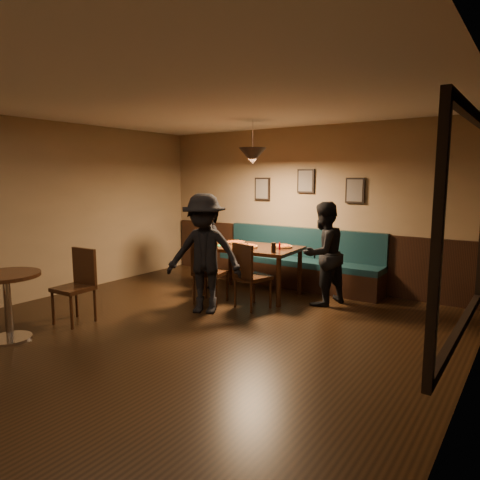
{
  "coord_description": "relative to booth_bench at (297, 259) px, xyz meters",
  "views": [
    {
      "loc": [
        3.46,
        -3.53,
        1.91
      ],
      "look_at": [
        -0.35,
        1.95,
        0.95
      ],
      "focal_mm": 32.54,
      "sensor_mm": 36.0,
      "label": 1
    }
  ],
  "objects": [
    {
      "name": "diner_front",
      "position": [
        -0.4,
        -2.07,
        0.35
      ],
      "size": [
        1.25,
        0.98,
        1.69
      ],
      "primitive_type": "imported",
      "rotation": [
        0.0,
        0.0,
        0.37
      ],
      "color": "black",
      "rests_on": "floor"
    },
    {
      "name": "floor",
      "position": [
        0.0,
        -3.2,
        -0.5
      ],
      "size": [
        7.0,
        7.0,
        0.0
      ],
      "primitive_type": "plane",
      "color": "black",
      "rests_on": "ground"
    },
    {
      "name": "window_glass",
      "position": [
        2.93,
        -2.7,
        1.0
      ],
      "size": [
        0.0,
        2.4,
        2.4
      ],
      "primitive_type": "plane",
      "rotation": [
        1.57,
        0.0,
        -1.57
      ],
      "color": "black",
      "rests_on": "wall_right"
    },
    {
      "name": "picture_right",
      "position": [
        0.9,
        0.27,
        1.2
      ],
      "size": [
        0.32,
        0.04,
        0.42
      ],
      "primitive_type": "cube",
      "color": "black",
      "rests_on": "wall_back"
    },
    {
      "name": "cafe_table",
      "position": [
        -1.6,
        -4.24,
        -0.1
      ],
      "size": [
        0.97,
        0.97,
        0.81
      ],
      "primitive_type": "cylinder",
      "rotation": [
        0.0,
        0.0,
        0.33
      ],
      "color": "black",
      "rests_on": "floor"
    },
    {
      "name": "cafe_chair_far",
      "position": [
        -1.52,
        -3.42,
        -0.01
      ],
      "size": [
        0.46,
        0.46,
        0.98
      ],
      "primitive_type": null,
      "rotation": [
        0.0,
        0.0,
        3.2
      ],
      "color": "black",
      "rests_on": "floor"
    },
    {
      "name": "napkin_a",
      "position": [
        -0.94,
        -0.7,
        0.3
      ],
      "size": [
        0.18,
        0.18,
        0.01
      ],
      "primitive_type": "cube",
      "rotation": [
        0.0,
        0.0,
        -0.09
      ],
      "color": "#1B6822",
      "rests_on": "dining_table"
    },
    {
      "name": "picture_left",
      "position": [
        -0.9,
        0.27,
        1.2
      ],
      "size": [
        0.32,
        0.04,
        0.42
      ],
      "primitive_type": "cube",
      "color": "black",
      "rests_on": "wall_back"
    },
    {
      "name": "wall_right",
      "position": [
        3.0,
        -3.2,
        0.9
      ],
      "size": [
        0.0,
        7.0,
        7.0
      ],
      "primitive_type": "plane",
      "rotation": [
        1.57,
        0.0,
        -1.57
      ],
      "color": "#8C704F",
      "rests_on": "ground"
    },
    {
      "name": "wainscot",
      "position": [
        0.0,
        0.27,
        0.0
      ],
      "size": [
        5.88,
        0.06,
        1.0
      ],
      "primitive_type": "cube",
      "color": "black",
      "rests_on": "ground"
    },
    {
      "name": "diner_right",
      "position": [
        0.81,
        -0.74,
        0.28
      ],
      "size": [
        0.81,
        0.91,
        1.56
      ],
      "primitive_type": "imported",
      "rotation": [
        0.0,
        0.0,
        -1.91
      ],
      "color": "black",
      "rests_on": "floor"
    },
    {
      "name": "booth_bench",
      "position": [
        0.0,
        0.0,
        0.0
      ],
      "size": [
        3.0,
        0.6,
        1.0
      ],
      "primitive_type": null,
      "color": "#0F232D",
      "rests_on": "ground"
    },
    {
      "name": "dining_table",
      "position": [
        -0.35,
        -0.9,
        -0.1
      ],
      "size": [
        1.56,
        1.07,
        0.8
      ],
      "primitive_type": "cube",
      "rotation": [
        0.0,
        0.0,
        0.08
      ],
      "color": "black",
      "rests_on": "floor"
    },
    {
      "name": "pizza_c",
      "position": [
        0.08,
        -0.71,
        0.32
      ],
      "size": [
        0.44,
        0.44,
        0.04
      ],
      "primitive_type": "cylinder",
      "rotation": [
        0.0,
        0.0,
        -0.38
      ],
      "color": "orange",
      "rests_on": "dining_table"
    },
    {
      "name": "diner_left",
      "position": [
        -1.34,
        -0.86,
        0.31
      ],
      "size": [
        0.51,
        0.66,
        1.61
      ],
      "primitive_type": "imported",
      "rotation": [
        0.0,
        0.0,
        1.79
      ],
      "color": "black",
      "rests_on": "floor"
    },
    {
      "name": "ceiling",
      "position": [
        0.0,
        -3.2,
        2.3
      ],
      "size": [
        7.0,
        7.0,
        0.0
      ],
      "primitive_type": "plane",
      "rotation": [
        3.14,
        0.0,
        0.0
      ],
      "color": "silver",
      "rests_on": "ground"
    },
    {
      "name": "cutlery_set",
      "position": [
        -0.36,
        -1.31,
        0.3
      ],
      "size": [
        0.18,
        0.03,
        0.0
      ],
      "primitive_type": "cube",
      "rotation": [
        0.0,
        0.0,
        1.48
      ],
      "color": "silver",
      "rests_on": "dining_table"
    },
    {
      "name": "wall_back",
      "position": [
        0.0,
        0.3,
        0.9
      ],
      "size": [
        6.0,
        0.0,
        6.0
      ],
      "primitive_type": "plane",
      "rotation": [
        1.57,
        0.0,
        0.0
      ],
      "color": "#8C704F",
      "rests_on": "ground"
    },
    {
      "name": "picture_center",
      "position": [
        0.0,
        0.27,
        1.35
      ],
      "size": [
        0.32,
        0.04,
        0.42
      ],
      "primitive_type": "cube",
      "color": "black",
      "rests_on": "wall_back"
    },
    {
      "name": "tabasco_bottle",
      "position": [
        0.17,
        -0.93,
        0.37
      ],
      "size": [
        0.04,
        0.04,
        0.13
      ],
      "primitive_type": "cylinder",
      "rotation": [
        0.0,
        0.0,
        -0.2
      ],
      "color": "maroon",
      "rests_on": "dining_table"
    },
    {
      "name": "chair_near_right",
      "position": [
        0.05,
        -1.51,
        -0.01
      ],
      "size": [
        0.54,
        0.54,
        0.97
      ],
      "primitive_type": null,
      "rotation": [
        0.0,
        0.0,
        -0.29
      ],
      "color": "black",
      "rests_on": "floor"
    },
    {
      "name": "chair_near_left",
      "position": [
        -0.62,
        -1.65,
        -0.01
      ],
      "size": [
        0.51,
        0.51,
        0.99
      ],
      "primitive_type": null,
      "rotation": [
        0.0,
        0.0,
        0.18
      ],
      "color": "black",
      "rests_on": "floor"
    },
    {
      "name": "pizza_b",
      "position": [
        -0.38,
        -1.06,
        0.32
      ],
      "size": [
        0.51,
        0.51,
        0.04
      ],
      "primitive_type": "cylinder",
      "rotation": [
        0.0,
        0.0,
        0.41
      ],
      "color": "orange",
      "rests_on": "dining_table"
    },
    {
      "name": "wall_left",
      "position": [
        -3.0,
        -3.2,
        0.9
      ],
      "size": [
        0.0,
        7.0,
        7.0
      ],
      "primitive_type": "plane",
      "rotation": [
        1.57,
        0.0,
        1.57
      ],
      "color": "#8C704F",
      "rests_on": "ground"
    },
    {
      "name": "soda_glass",
      "position": [
        0.22,
        -1.2,
        0.38
      ],
      "size": [
        0.07,
        0.07,
        0.15
      ],
      "primitive_type": "cylinder",
      "rotation": [
        0.0,
        0.0,
        -0.01
      ],
      "color": "black",
      "rests_on": "dining_table"
    },
    {
      "name": "pendant_lamp",
      "position": [
        -0.35,
        -0.9,
        1.75
      ],
      "size": [
        0.44,
        0.44,
        0.25
      ],
      "primitive_type": "cone",
      "rotation": [
        3.14,
        0.0,
        0.0
      ],
      "color": "black",
      "rests_on": "ceiling"
    },
    {
      "name": "pizza_a",
      "position": [
        -0.79,
        -0.75,
        0.32
      ],
      "size": [
        0.38,
        0.38,
        0.04
      ],
      "primitive_type": "cylinder",
      "rotation": [
        0.0,
        0.0,
        0.29
      ],
      "color": "orange",
      "rests_on": "dining_table"
    },
    {
      "name": "napkin_b",
      "position": [
        -0.88,
        -1.14,
        0.3
      ],
      "size": [
        0.16,
        0.16,
        0.01
      ],
      "primitive_type": "cube",
      "rotation": [
        0.0,
        0.0,
        0.01
      ],
      "color": "#1E7135",
      "rests_on": "dining_table"
    },
    {
      "name": "window_frame",
      "position": [
        2.96,
        -2.7,
        1.0
      ],
      "size": [
        0.06,
        2.56,
        1.86
      ],
      "primitive_type": "cube",
      "color": "black",
      "rests_on": "wall_right"
    }
  ]
}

